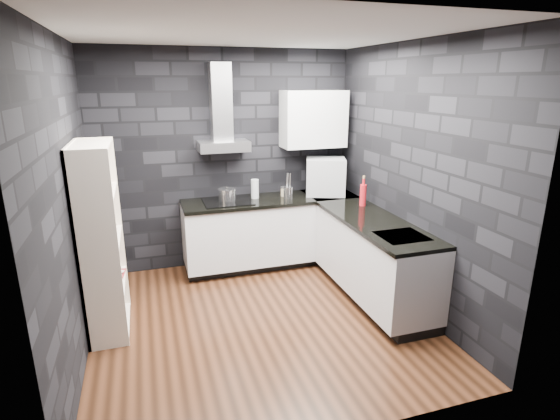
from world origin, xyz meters
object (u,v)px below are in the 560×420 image
utensil_crock (288,193)px  bookshelf (101,240)px  red_bottle (363,195)px  storage_jar (284,192)px  fruit_bowl (100,239)px  appliance_garage (325,177)px  pot (227,195)px  glass_vase (255,189)px

utensil_crock → bookshelf: bearing=-157.0°
red_bottle → storage_jar: bearing=136.7°
fruit_bowl → appliance_garage: bearing=21.2°
storage_jar → utensil_crock: (0.01, -0.12, 0.02)m
pot → red_bottle: 1.64m
appliance_garage → red_bottle: 0.67m
pot → appliance_garage: bearing=-2.7°
bookshelf → fruit_bowl: bookshelf is taller
bookshelf → storage_jar: bearing=45.8°
pot → appliance_garage: (1.27, -0.06, 0.15)m
pot → red_bottle: (1.48, -0.69, 0.05)m
pot → fruit_bowl: pot is taller
pot → fruit_bowl: (-1.37, -1.08, -0.04)m
pot → fruit_bowl: bearing=-141.7°
glass_vase → appliance_garage: size_ratio=0.49×
storage_jar → bookshelf: bookshelf is taller
utensil_crock → appliance_garage: bearing=4.9°
storage_jar → bookshelf: 2.34m
glass_vase → red_bottle: red_bottle is taller
glass_vase → storage_jar: 0.39m
bookshelf → pot: bearing=56.4°
glass_vase → storage_jar: glass_vase is taller
glass_vase → appliance_garage: bearing=-5.2°
glass_vase → fruit_bowl: bearing=-147.4°
pot → storage_jar: (0.74, 0.01, -0.02)m
pot → glass_vase: bearing=3.7°
utensil_crock → red_bottle: (0.73, -0.58, 0.05)m
utensil_crock → red_bottle: 0.94m
pot → red_bottle: bearing=-25.0°
red_bottle → bookshelf: (-2.85, -0.32, -0.13)m
utensil_crock → appliance_garage: appliance_garage is taller
fruit_bowl → bookshelf: bearing=90.0°
pot → glass_vase: 0.36m
appliance_garage → utensil_crock: bearing=-154.7°
storage_jar → fruit_bowl: storage_jar is taller
glass_vase → utensil_crock: glass_vase is taller
pot → fruit_bowl: 1.75m
utensil_crock → red_bottle: red_bottle is taller
fruit_bowl → red_bottle: bearing=7.9°
appliance_garage → red_bottle: appliance_garage is taller
storage_jar → red_bottle: 1.03m
glass_vase → utensil_crock: bearing=-18.1°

